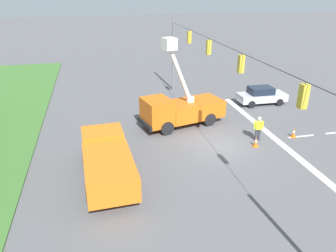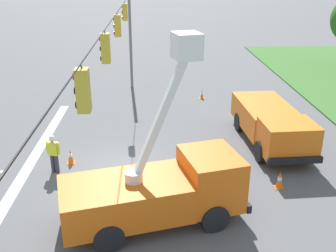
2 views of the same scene
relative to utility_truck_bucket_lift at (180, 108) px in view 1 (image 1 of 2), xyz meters
name	(u,v)px [view 1 (image 1 of 2)]	position (x,y,z in m)	size (l,w,h in m)	color
ground_plane	(219,145)	(-3.91, -1.70, -1.37)	(200.00, 200.00, 0.00)	#565659
lane_markings	(295,137)	(-3.91, -7.41, -1.36)	(17.60, 15.25, 0.01)	silver
signal_gantry	(223,79)	(-3.88, -1.70, 3.21)	(26.20, 0.33, 7.20)	slate
utility_truck_bucket_lift	(180,108)	(0.00, 0.00, 0.00)	(3.88, 6.77, 6.62)	orange
utility_truck_support_near	(107,160)	(-6.36, 5.79, -0.22)	(6.74, 2.80, 2.00)	orange
sedan_silver	(261,95)	(3.09, -8.41, -0.58)	(1.98, 4.33, 1.56)	#B7B7BC
road_worker	(259,127)	(-3.80, -4.56, -0.37)	(0.35, 0.63, 1.77)	#383842
traffic_cone_foreground_right	(256,142)	(-4.61, -4.03, -1.02)	(0.36, 0.36, 0.70)	orange
traffic_cone_mid_left	(294,133)	(-3.87, -7.30, -1.02)	(0.36, 0.36, 0.71)	orange
traffic_cone_mid_right	(117,138)	(-2.03, 4.95, -1.00)	(0.36, 0.36, 0.74)	orange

